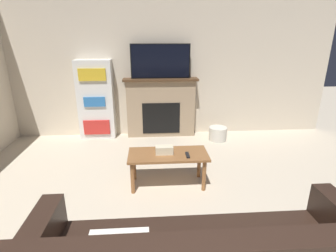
{
  "coord_description": "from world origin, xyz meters",
  "views": [
    {
      "loc": [
        -0.21,
        -0.64,
        1.85
      ],
      "look_at": [
        0.02,
        2.62,
        0.73
      ],
      "focal_mm": 28.0,
      "sensor_mm": 36.0,
      "label": 1
    }
  ],
  "objects_px": {
    "fireplace": "(161,107)",
    "storage_basket": "(218,134)",
    "bookshelf": "(96,100)",
    "coffee_table": "(168,158)",
    "tv": "(160,61)"
  },
  "relations": [
    {
      "from": "fireplace",
      "to": "storage_basket",
      "type": "relative_size",
      "value": 4.17
    },
    {
      "from": "bookshelf",
      "to": "coffee_table",
      "type": "bearing_deg",
      "value": -56.31
    },
    {
      "from": "fireplace",
      "to": "bookshelf",
      "type": "distance_m",
      "value": 1.22
    },
    {
      "from": "tv",
      "to": "bookshelf",
      "type": "bearing_deg",
      "value": -179.88
    },
    {
      "from": "tv",
      "to": "coffee_table",
      "type": "distance_m",
      "value": 2.09
    },
    {
      "from": "tv",
      "to": "fireplace",
      "type": "bearing_deg",
      "value": 90.0
    },
    {
      "from": "fireplace",
      "to": "coffee_table",
      "type": "bearing_deg",
      "value": -89.89
    },
    {
      "from": "fireplace",
      "to": "storage_basket",
      "type": "xyz_separation_m",
      "value": [
        1.05,
        -0.34,
        -0.44
      ]
    },
    {
      "from": "fireplace",
      "to": "tv",
      "type": "xyz_separation_m",
      "value": [
        -0.0,
        -0.02,
        0.86
      ]
    },
    {
      "from": "storage_basket",
      "to": "fireplace",
      "type": "bearing_deg",
      "value": 162.15
    },
    {
      "from": "fireplace",
      "to": "coffee_table",
      "type": "relative_size",
      "value": 1.37
    },
    {
      "from": "coffee_table",
      "to": "storage_basket",
      "type": "relative_size",
      "value": 3.03
    },
    {
      "from": "coffee_table",
      "to": "storage_basket",
      "type": "height_order",
      "value": "coffee_table"
    },
    {
      "from": "storage_basket",
      "to": "coffee_table",
      "type": "bearing_deg",
      "value": -124.94
    },
    {
      "from": "fireplace",
      "to": "coffee_table",
      "type": "xyz_separation_m",
      "value": [
        0.0,
        -1.83,
        -0.18
      ]
    }
  ]
}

